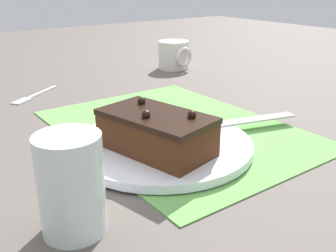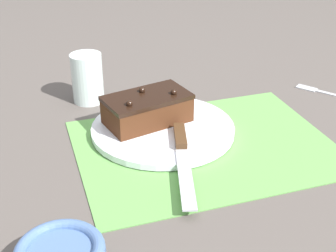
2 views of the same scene
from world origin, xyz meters
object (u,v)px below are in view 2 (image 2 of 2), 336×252
chocolate_cake (147,109)px  serving_knife (182,149)px  drinking_glass (87,78)px  cake_plate (163,129)px  dessert_fork (323,92)px

chocolate_cake → serving_knife: bearing=101.9°
chocolate_cake → drinking_glass: 0.18m
cake_plate → chocolate_cake: bearing=-47.5°
cake_plate → dessert_fork: size_ratio=2.08×
dessert_fork → drinking_glass: bearing=130.4°
drinking_glass → chocolate_cake: bearing=118.0°
chocolate_cake → dessert_fork: (-0.42, -0.04, -0.04)m
cake_plate → drinking_glass: 0.22m
serving_knife → drinking_glass: (0.11, -0.29, 0.03)m
chocolate_cake → dessert_fork: 0.43m
serving_knife → dessert_fork: 0.43m
cake_plate → drinking_glass: (0.11, -0.19, 0.04)m
chocolate_cake → dessert_fork: size_ratio=1.34×
cake_plate → serving_knife: (-0.00, 0.10, 0.01)m
drinking_glass → serving_knife: bearing=111.5°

